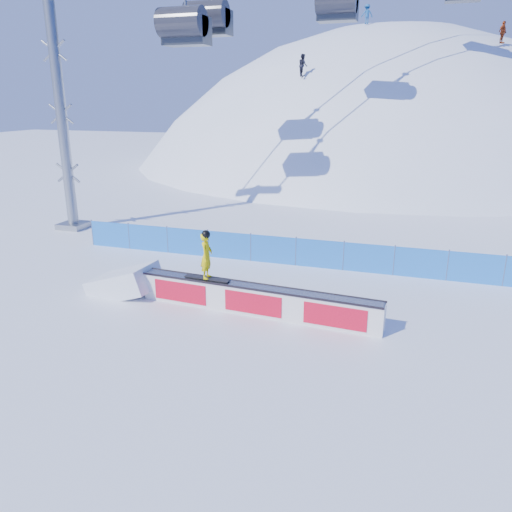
% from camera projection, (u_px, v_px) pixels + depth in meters
% --- Properties ---
extents(ground, '(160.00, 160.00, 0.00)m').
position_uv_depth(ground, '(293.00, 309.00, 16.76)').
color(ground, white).
rests_on(ground, ground).
extents(snow_hill, '(64.00, 64.00, 64.00)m').
position_uv_depth(snow_hill, '(373.00, 313.00, 60.30)').
color(snow_hill, white).
rests_on(snow_hill, ground).
extents(safety_fence, '(22.05, 0.05, 1.30)m').
position_uv_depth(safety_fence, '(319.00, 254.00, 20.66)').
color(safety_fence, blue).
rests_on(safety_fence, ground).
extents(rail_box, '(8.26, 1.16, 0.99)m').
position_uv_depth(rail_box, '(256.00, 300.00, 16.23)').
color(rail_box, silver).
rests_on(rail_box, ground).
extents(snow_ramp, '(2.62, 1.75, 1.57)m').
position_uv_depth(snow_ramp, '(125.00, 292.00, 18.22)').
color(snow_ramp, white).
rests_on(snow_ramp, ground).
extents(snowboarder, '(1.62, 0.60, 1.68)m').
position_uv_depth(snowboarder, '(206.00, 255.00, 16.46)').
color(snowboarder, black).
rests_on(snowboarder, rail_box).
extents(distant_skiers, '(17.95, 11.55, 6.88)m').
position_uv_depth(distant_skiers, '(412.00, 40.00, 40.07)').
color(distant_skiers, black).
rests_on(distant_skiers, ground).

